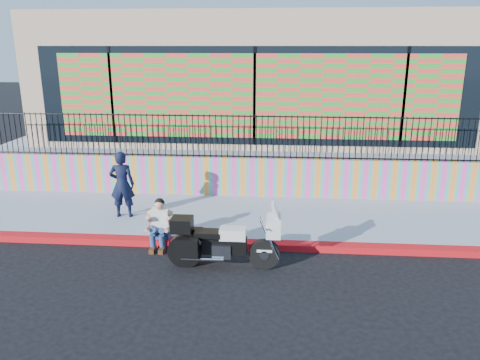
# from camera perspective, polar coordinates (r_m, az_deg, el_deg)

# --- Properties ---
(ground) EXTENTS (90.00, 90.00, 0.00)m
(ground) POSITION_cam_1_polar(r_m,az_deg,el_deg) (10.36, 0.47, -8.24)
(ground) COLOR black
(ground) RESTS_ON ground
(red_curb) EXTENTS (16.00, 0.30, 0.15)m
(red_curb) POSITION_cam_1_polar(r_m,az_deg,el_deg) (10.33, 0.47, -7.86)
(red_curb) COLOR #AE0C19
(red_curb) RESTS_ON ground
(sidewalk) EXTENTS (16.00, 3.00, 0.15)m
(sidewalk) POSITION_cam_1_polar(r_m,az_deg,el_deg) (11.85, 1.05, -4.62)
(sidewalk) COLOR #8F97AC
(sidewalk) RESTS_ON ground
(mural_wall) EXTENTS (16.00, 0.20, 1.10)m
(mural_wall) POSITION_cam_1_polar(r_m,az_deg,el_deg) (13.17, 1.50, 0.39)
(mural_wall) COLOR #F640A7
(mural_wall) RESTS_ON sidewalk
(metal_fence) EXTENTS (15.80, 0.04, 1.20)m
(metal_fence) POSITION_cam_1_polar(r_m,az_deg,el_deg) (12.91, 1.54, 5.31)
(metal_fence) COLOR black
(metal_fence) RESTS_ON mural_wall
(elevated_platform) EXTENTS (16.00, 10.00, 1.25)m
(elevated_platform) POSITION_cam_1_polar(r_m,az_deg,el_deg) (18.15, 2.40, 4.53)
(elevated_platform) COLOR #8F97AC
(elevated_platform) RESTS_ON ground
(storefront_building) EXTENTS (14.00, 8.06, 4.00)m
(storefront_building) POSITION_cam_1_polar(r_m,az_deg,el_deg) (17.59, 2.47, 12.79)
(storefront_building) COLOR tan
(storefront_building) RESTS_ON elevated_platform
(police_motorcycle) EXTENTS (2.20, 0.73, 1.37)m
(police_motorcycle) POSITION_cam_1_polar(r_m,az_deg,el_deg) (9.29, -2.18, -7.36)
(police_motorcycle) COLOR black
(police_motorcycle) RESTS_ON ground
(police_officer) EXTENTS (0.64, 0.45, 1.66)m
(police_officer) POSITION_cam_1_polar(r_m,az_deg,el_deg) (11.84, -14.18, -0.52)
(police_officer) COLOR black
(police_officer) RESTS_ON sidewalk
(seated_man) EXTENTS (0.54, 0.71, 1.06)m
(seated_man) POSITION_cam_1_polar(r_m,az_deg,el_deg) (10.34, -9.82, -5.82)
(seated_man) COLOR navy
(seated_man) RESTS_ON ground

